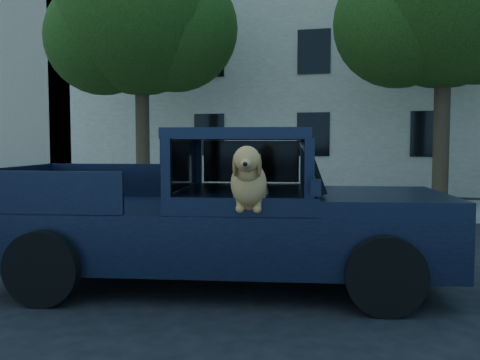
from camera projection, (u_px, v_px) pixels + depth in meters
The scene contains 7 objects.
ground at pixel (117, 288), 6.95m from camera, with size 120.00×120.00×0.00m, color black.
far_sidewalk at pixel (262, 204), 15.84m from camera, with size 60.00×4.00×0.15m, color gray.
lane_stripes at pixel (304, 246), 9.75m from camera, with size 21.60×0.14×0.01m, color silver, non-canonical shape.
street_tree_left at pixel (142, 21), 16.83m from camera, with size 6.00×5.20×8.60m.
street_tree_mid at pixel (446, 3), 14.62m from camera, with size 6.00×5.20×8.60m.
building_main at pixel (371, 79), 21.85m from camera, with size 26.00×6.00×9.00m, color beige.
pickup_truck at pixel (215, 233), 7.11m from camera, with size 6.05×3.27×2.07m.
Camera 1 is at (3.25, -6.23, 1.89)m, focal length 40.00 mm.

